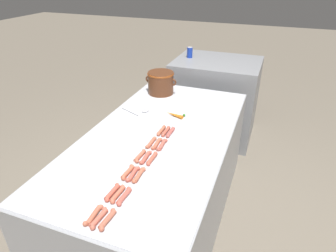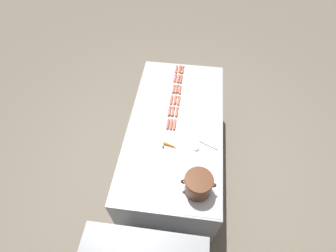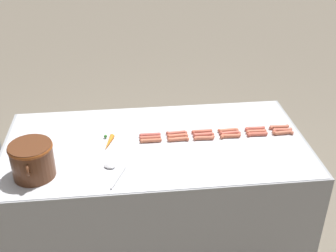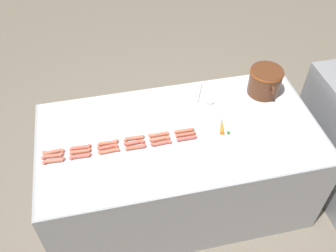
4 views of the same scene
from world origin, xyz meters
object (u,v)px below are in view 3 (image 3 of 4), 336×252
Objects in this scene: hot_dog_1 at (257,134)px; hot_dog_3 at (204,138)px; hot_dog_5 at (151,141)px; hot_dog_12 at (279,127)px; hot_dog_7 at (256,131)px; hot_dog_15 at (202,131)px; hot_dog_13 at (255,128)px; hot_dog_4 at (178,139)px; hot_dog_2 at (230,136)px; hot_dog_14 at (228,130)px; hot_dog_17 at (150,135)px; hot_dog_6 at (282,130)px; hot_dog_9 at (204,135)px; hot_dog_8 at (230,133)px; carrot at (109,142)px; hot_dog_16 at (177,133)px; hot_dog_10 at (178,136)px; hot_dog_0 at (283,133)px; bean_pot at (32,159)px; hot_dog_11 at (150,138)px; serving_spoon at (112,170)px.

hot_dog_3 is at bearing 90.71° from hot_dog_1.
hot_dog_5 and hot_dog_12 have the same top height.
hot_dog_7 is 0.18m from hot_dog_12.
hot_dog_13 is at bearing -90.29° from hot_dog_15.
hot_dog_4 is 0.56m from hot_dog_13.
hot_dog_5 is 1.00× the size of hot_dog_15.
hot_dog_2 is 0.55m from hot_dog_5.
hot_dog_3 is 0.08m from hot_dog_15.
hot_dog_15 is at bearing -77.66° from hot_dog_5.
hot_dog_14 is 1.00× the size of hot_dog_17.
hot_dog_4 is 0.74m from hot_dog_6.
hot_dog_6 is at bearing -170.67° from hot_dog_12.
hot_dog_8 is at bearing -89.96° from hot_dog_9.
hot_dog_5 is 0.84× the size of carrot.
hot_dog_1 is 1.00× the size of hot_dog_16.
hot_dog_2 is at bearing -90.19° from hot_dog_5.
hot_dog_4 is 0.37m from hot_dog_8.
hot_dog_10 is (0.00, 0.36, 0.00)m from hot_dog_8.
hot_dog_14 is (0.03, -0.36, 0.00)m from hot_dog_10.
hot_dog_0 is 1.00× the size of hot_dog_9.
hot_dog_4 is 0.96m from bean_pot.
hot_dog_16 is at bearing -77.12° from hot_dog_11.
hot_dog_10 is at bearing 89.58° from hot_dog_6.
carrot is (0.01, 0.28, 0.00)m from hot_dog_5.
hot_dog_12 is 1.00× the size of hot_dog_16.
hot_dog_3 is 1.00× the size of hot_dog_6.
hot_dog_5 is 0.04m from hot_dog_11.
hot_dog_3 is at bearing -90.18° from hot_dog_4.
hot_dog_3 is 1.00× the size of hot_dog_16.
hot_dog_16 is 0.98m from bean_pot.
hot_dog_1 is at bearing -89.58° from hot_dog_4.
hot_dog_15 is at bearing 83.45° from hot_dog_7.
serving_spoon is (-0.38, 0.80, -0.01)m from hot_dog_14.
hot_dog_12 is at bearing -86.61° from carrot.
hot_dog_7 is 1.00× the size of hot_dog_12.
hot_dog_11 is 1.00× the size of hot_dog_16.
hot_dog_12 is (0.08, -0.18, 0.00)m from hot_dog_1.
hot_dog_6 is 1.00× the size of hot_dog_10.
carrot reaches higher than hot_dog_10.
hot_dog_13 is 1.00× the size of hot_dog_14.
hot_dog_8 is at bearing -90.11° from hot_dog_11.
hot_dog_9 is at bearing 96.37° from hot_dog_13.
hot_dog_10 is 1.00× the size of hot_dog_17.
hot_dog_11 is 0.37m from hot_dog_15.
hot_dog_9 is at bearing -84.45° from hot_dog_5.
hot_dog_6 is at bearing -90.13° from hot_dog_11.
hot_dog_14 is 0.84× the size of carrot.
hot_dog_11 is 0.57× the size of serving_spoon.
hot_dog_1 and hot_dog_4 have the same top height.
hot_dog_11 is at bearing 102.88° from hot_dog_16.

